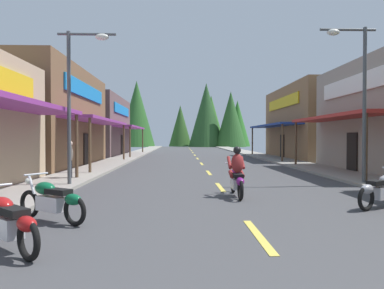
% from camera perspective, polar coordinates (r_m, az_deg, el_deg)
% --- Properties ---
extents(ground, '(10.38, 89.68, 0.10)m').
position_cam_1_polar(ground, '(29.28, 1.10, -2.61)').
color(ground, '#424244').
extents(sidewalk_left, '(2.36, 89.68, 0.12)m').
position_cam_1_polar(sidewalk_left, '(29.65, -11.31, -2.37)').
color(sidewalk_left, gray).
rests_on(sidewalk_left, ground).
extents(sidewalk_right, '(2.36, 89.68, 0.12)m').
position_cam_1_polar(sidewalk_right, '(30.27, 13.24, -2.31)').
color(sidewalk_right, gray).
rests_on(sidewalk_right, ground).
extents(centerline_dashes, '(0.16, 64.25, 0.01)m').
position_cam_1_polar(centerline_dashes, '(32.08, 0.85, -2.19)').
color(centerline_dashes, '#E0C64C').
rests_on(centerline_dashes, ground).
extents(storefront_left_middle, '(10.44, 12.39, 6.16)m').
position_cam_1_polar(storefront_left_middle, '(25.80, -25.53, 3.74)').
color(storefront_left_middle, brown).
rests_on(storefront_left_middle, ground).
extents(storefront_left_far, '(8.82, 12.41, 5.97)m').
position_cam_1_polar(storefront_left_far, '(39.07, -15.95, 2.73)').
color(storefront_left_far, brown).
rests_on(storefront_left_far, ground).
extents(storefront_right_far, '(8.16, 12.86, 6.29)m').
position_cam_1_polar(storefront_right_far, '(34.30, 19.02, 3.22)').
color(storefront_right_far, olive).
rests_on(storefront_right_far, ground).
extents(streetlamp_left, '(2.14, 0.30, 5.76)m').
position_cam_1_polar(streetlamp_left, '(14.34, -17.29, 8.88)').
color(streetlamp_left, '#474C51').
rests_on(streetlamp_left, ground).
extents(streetlamp_right, '(2.14, 0.30, 6.06)m').
position_cam_1_polar(streetlamp_right, '(15.53, 24.18, 8.85)').
color(streetlamp_right, '#474C51').
rests_on(streetlamp_right, ground).
extents(motorcycle_parked_right_3, '(1.89, 1.19, 1.04)m').
position_cam_1_polar(motorcycle_parked_right_3, '(10.80, 27.50, -6.23)').
color(motorcycle_parked_right_3, black).
rests_on(motorcycle_parked_right_3, ground).
extents(motorcycle_parked_left_1, '(1.65, 1.52, 1.04)m').
position_cam_1_polar(motorcycle_parked_left_1, '(6.73, -26.79, -10.63)').
color(motorcycle_parked_left_1, black).
rests_on(motorcycle_parked_left_1, ground).
extents(motorcycle_parked_left_2, '(1.85, 1.25, 1.04)m').
position_cam_1_polar(motorcycle_parked_left_2, '(8.62, -20.97, -8.02)').
color(motorcycle_parked_left_2, black).
rests_on(motorcycle_parked_left_2, ground).
extents(rider_cruising_lead, '(0.60, 2.14, 1.57)m').
position_cam_1_polar(rider_cruising_lead, '(11.51, 6.98, -4.83)').
color(rider_cruising_lead, black).
rests_on(rider_cruising_lead, ground).
extents(pedestrian_by_shop, '(0.40, 0.51, 1.70)m').
position_cam_1_polar(pedestrian_by_shop, '(16.52, -18.46, -1.92)').
color(pedestrian_by_shop, black).
rests_on(pedestrian_by_shop, ground).
extents(treeline_backdrop, '(27.12, 13.10, 13.27)m').
position_cam_1_polar(treeline_backdrop, '(74.88, 0.18, 4.16)').
color(treeline_backdrop, '#264D23').
rests_on(treeline_backdrop, ground).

